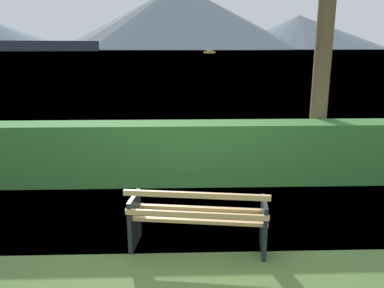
# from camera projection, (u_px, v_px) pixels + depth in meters

# --- Properties ---
(ground_plane) EXTENTS (1400.00, 1400.00, 0.00)m
(ground_plane) POSITION_uv_depth(u_px,v_px,m) (198.00, 247.00, 4.96)
(ground_plane) COLOR #4C6B33
(water_surface) EXTENTS (620.00, 620.00, 0.00)m
(water_surface) POSITION_uv_depth(u_px,v_px,m) (179.00, 51.00, 305.30)
(water_surface) COLOR slate
(water_surface) RESTS_ON ground_plane
(park_bench) EXTENTS (1.78, 0.80, 0.87)m
(park_bench) POSITION_uv_depth(u_px,v_px,m) (198.00, 218.00, 4.79)
(park_bench) COLOR tan
(park_bench) RESTS_ON ground_plane
(hedge_row) EXTENTS (11.88, 0.67, 1.15)m
(hedge_row) POSITION_uv_depth(u_px,v_px,m) (192.00, 153.00, 7.22)
(hedge_row) COLOR #387A33
(hedge_row) RESTS_ON ground_plane
(cargo_ship_large) EXTENTS (107.45, 44.84, 22.01)m
(cargo_ship_large) POSITION_uv_depth(u_px,v_px,m) (7.00, 42.00, 267.77)
(cargo_ship_large) COLOR #2D384C
(cargo_ship_large) RESTS_ON water_surface
(sailboat_mid) EXTENTS (5.44, 6.64, 1.91)m
(sailboat_mid) POSITION_uv_depth(u_px,v_px,m) (209.00, 52.00, 167.95)
(sailboat_mid) COLOR gold
(sailboat_mid) RESTS_ON water_surface
(distant_hills) EXTENTS (724.36, 354.70, 86.64)m
(distant_hills) POSITION_uv_depth(u_px,v_px,m) (176.00, 24.00, 553.13)
(distant_hills) COLOR slate
(distant_hills) RESTS_ON ground_plane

